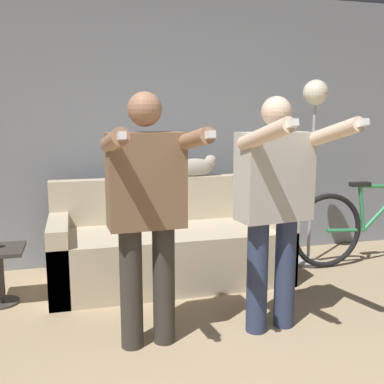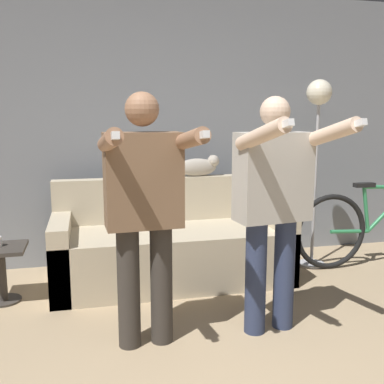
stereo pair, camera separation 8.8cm
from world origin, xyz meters
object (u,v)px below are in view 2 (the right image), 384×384
object	(u,v)px
cat	(199,166)
floor_lamp	(318,117)
couch	(171,247)
person_left	(144,203)
bicycle	(380,227)
side_table	(2,263)
person_right	(274,198)

from	to	relation	value
cat	floor_lamp	xyz separation A→B (m)	(1.07, -0.25, 0.45)
couch	cat	distance (m)	0.81
person_left	bicycle	bearing A→B (deg)	20.41
cat	side_table	size ratio (longest dim) A/B	1.16
couch	person_left	world-z (taller)	person_left
couch	side_table	distance (m)	1.38
person_left	cat	bearing A→B (deg)	60.89
bicycle	cat	bearing A→B (deg)	167.48
side_table	floor_lamp	bearing A→B (deg)	4.96
person_left	bicycle	distance (m)	2.66
person_left	floor_lamp	distance (m)	2.17
cat	bicycle	xyz separation A→B (m)	(1.70, -0.38, -0.59)
cat	side_table	world-z (taller)	cat
person_right	couch	bearing A→B (deg)	105.95
floor_lamp	side_table	bearing A→B (deg)	-175.04
side_table	bicycle	xyz separation A→B (m)	(3.39, 0.11, 0.06)
couch	cat	size ratio (longest dim) A/B	3.94
person_left	person_right	world-z (taller)	person_left
floor_lamp	cat	bearing A→B (deg)	167.06
couch	bicycle	size ratio (longest dim) A/B	1.14
person_left	floor_lamp	bearing A→B (deg)	30.55
person_right	side_table	size ratio (longest dim) A/B	3.52
floor_lamp	bicycle	world-z (taller)	floor_lamp
person_left	side_table	size ratio (longest dim) A/B	3.56
couch	side_table	size ratio (longest dim) A/B	4.56
side_table	couch	bearing A→B (deg)	7.25
person_right	side_table	bearing A→B (deg)	146.01
person_left	person_right	xyz separation A→B (m)	(0.84, 0.00, -0.01)
person_right	cat	world-z (taller)	person_right
cat	side_table	xyz separation A→B (m)	(-1.69, -0.49, -0.65)
cat	floor_lamp	distance (m)	1.19
floor_lamp	person_left	bearing A→B (deg)	-146.63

